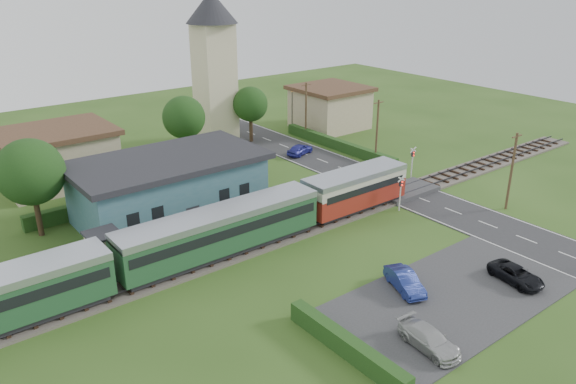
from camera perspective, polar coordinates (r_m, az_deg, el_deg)
ground at (r=46.63m, az=5.60°, el=-3.68°), size 120.00×120.00×0.00m
railway_track at (r=47.90m, az=3.97°, el=-2.75°), size 76.00×3.20×0.49m
road at (r=53.47m, az=13.44°, el=-0.71°), size 6.00×70.00×0.05m
car_park at (r=38.81m, az=16.33°, el=-10.15°), size 17.00×9.00×0.08m
crossing_deck at (r=54.55m, az=11.84°, el=0.12°), size 6.20×3.40×0.45m
platform at (r=44.94m, az=-8.39°, el=-4.53°), size 30.00×3.00×0.45m
equipment_hut at (r=41.43m, az=-18.15°, el=-5.51°), size 2.30×2.30×2.55m
station_building at (r=48.70m, az=-11.98°, el=0.53°), size 16.00×9.00×5.30m
train at (r=40.05m, az=-10.69°, el=-5.03°), size 43.20×2.90×3.40m
church_tower at (r=68.26m, az=-7.56°, el=13.48°), size 6.00×6.00×17.60m
house_west at (r=59.58m, az=-22.40°, el=3.39°), size 10.80×8.80×5.50m
house_east at (r=75.27m, az=4.28°, el=8.63°), size 8.80×8.80×5.50m
hedge_carpark at (r=32.35m, az=5.98°, el=-15.26°), size 0.80×9.00×1.20m
hedge_roadside at (r=66.38m, az=5.12°, el=4.81°), size 0.80×18.00×1.20m
hedge_station at (r=53.27m, az=-13.99°, el=-0.12°), size 22.00×0.80×1.30m
tree_a at (r=47.49m, az=-24.70°, el=1.84°), size 5.20×5.20×8.00m
tree_b at (r=61.66m, az=-10.54°, el=7.45°), size 4.60×4.60×7.34m
tree_c at (r=68.38m, az=-3.84°, el=8.88°), size 4.20×4.20×6.78m
utility_pole_b at (r=52.43m, az=21.77°, el=2.05°), size 1.40×0.22×7.00m
utility_pole_c at (r=61.47m, az=9.03°, el=6.16°), size 1.40×0.22×7.00m
utility_pole_d at (r=69.91m, az=1.83°, el=8.34°), size 1.40×0.22×7.00m
crossing_signal_near at (r=49.84m, az=11.39°, el=0.40°), size 0.84×0.28×3.28m
crossing_signal_far at (r=57.96m, az=12.54°, el=3.39°), size 0.84×0.28×3.28m
streetlamp_east at (r=74.92m, az=0.43°, el=8.82°), size 0.30×0.30×5.15m
car_on_road at (r=64.22m, az=1.22°, el=4.37°), size 3.93×2.48×1.25m
car_park_blue at (r=38.45m, az=11.78°, el=-8.83°), size 2.63×4.07×1.27m
car_park_silver at (r=33.49m, az=14.14°, el=-14.29°), size 2.01×4.17×1.17m
car_park_dark at (r=41.56m, az=22.17°, el=-7.77°), size 2.41×4.16×1.09m
pedestrian_near at (r=48.52m, az=0.19°, el=-0.70°), size 0.78×0.60×1.90m
pedestrian_far at (r=41.61m, az=-17.12°, el=-5.88°), size 0.98×1.08×1.80m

